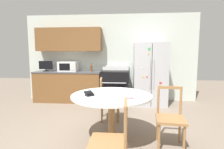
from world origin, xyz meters
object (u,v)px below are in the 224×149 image
object	(u,v)px
microwave	(68,66)
dining_chair_right	(170,118)
wallet	(89,94)
counter_bottle	(91,68)
dining_chair_near	(111,143)
countertop_tv	(46,66)
dining_chair_far	(109,100)
candle_glass	(111,92)
refrigerator	(150,74)
oven_range	(115,86)

from	to	relation	value
microwave	dining_chair_right	bearing A→B (deg)	-45.33
microwave	wallet	distance (m)	2.72
counter_bottle	wallet	bearing A→B (deg)	-79.17
dining_chair_near	dining_chair_right	distance (m)	1.17
countertop_tv	dining_chair_far	bearing A→B (deg)	-34.69
counter_bottle	dining_chair_right	xyz separation A→B (m)	(1.72, -2.45, -0.56)
microwave	wallet	bearing A→B (deg)	-64.66
candle_glass	refrigerator	bearing A→B (deg)	68.25
refrigerator	countertop_tv	world-z (taller)	refrigerator
dining_chair_far	candle_glass	size ratio (longest dim) A/B	9.87
dining_chair_near	oven_range	bearing A→B (deg)	2.62
countertop_tv	wallet	xyz separation A→B (m)	(1.85, -2.42, -0.28)
countertop_tv	dining_chair_right	distance (m)	3.98
refrigerator	wallet	distance (m)	2.62
refrigerator	wallet	world-z (taller)	refrigerator
wallet	countertop_tv	bearing A→B (deg)	127.35
oven_range	counter_bottle	distance (m)	0.88
dining_chair_far	dining_chair_right	xyz separation A→B (m)	(1.05, -1.00, 0.00)
candle_glass	countertop_tv	bearing A→B (deg)	133.40
candle_glass	dining_chair_near	bearing A→B (deg)	-85.38
refrigerator	candle_glass	size ratio (longest dim) A/B	18.76
microwave	wallet	size ratio (longest dim) A/B	3.11
countertop_tv	counter_bottle	distance (m)	1.38
oven_range	dining_chair_far	size ratio (longest dim) A/B	1.20
candle_glass	microwave	bearing A→B (deg)	122.66
dining_chair_far	countertop_tv	bearing A→B (deg)	-131.14
dining_chair_far	counter_bottle	bearing A→B (deg)	-161.71
microwave	counter_bottle	distance (m)	0.69
oven_range	dining_chair_far	xyz separation A→B (m)	(-0.04, -1.39, -0.03)
dining_chair_right	counter_bottle	bearing A→B (deg)	-48.79
dining_chair_right	dining_chair_far	bearing A→B (deg)	-37.35
counter_bottle	dining_chair_right	world-z (taller)	counter_bottle
refrigerator	dining_chair_near	world-z (taller)	refrigerator
refrigerator	countertop_tv	xyz separation A→B (m)	(-3.07, 0.10, 0.21)
countertop_tv	wallet	world-z (taller)	countertop_tv
oven_range	counter_bottle	xyz separation A→B (m)	(-0.71, 0.07, 0.52)
microwave	dining_chair_right	distance (m)	3.48
oven_range	countertop_tv	bearing A→B (deg)	179.10
dining_chair_near	wallet	world-z (taller)	dining_chair_near
refrigerator	counter_bottle	bearing A→B (deg)	175.33
countertop_tv	dining_chair_right	size ratio (longest dim) A/B	0.45
dining_chair_far	wallet	bearing A→B (deg)	-17.62
wallet	refrigerator	bearing A→B (deg)	62.22
counter_bottle	dining_chair_near	xyz separation A→B (m)	(0.88, -3.26, -0.56)
counter_bottle	candle_glass	xyz separation A→B (m)	(0.81, -2.35, -0.20)
microwave	candle_glass	world-z (taller)	microwave
microwave	dining_chair_near	bearing A→B (deg)	-64.20
refrigerator	countertop_tv	bearing A→B (deg)	178.04
dining_chair_far	candle_glass	xyz separation A→B (m)	(0.14, -0.90, 0.36)
counter_bottle	dining_chair_right	bearing A→B (deg)	-54.93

